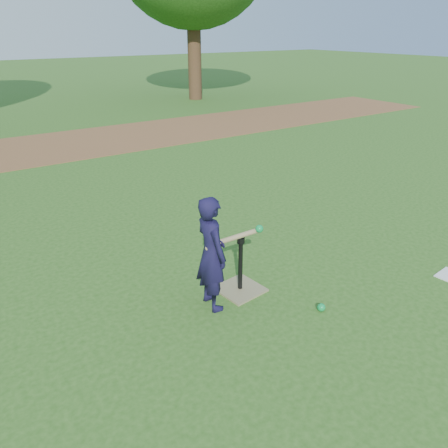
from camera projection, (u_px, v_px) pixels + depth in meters
ground at (249, 298)px, 4.45m from camera, size 80.00×80.00×0.00m
dirt_strip at (54, 146)px, 10.11m from camera, size 24.00×3.00×0.01m
child at (211, 254)px, 4.11m from camera, size 0.31×0.44×1.15m
wiffle_ball_ground at (321, 307)px, 4.24m from camera, size 0.08×0.08×0.08m
batting_tee at (240, 281)px, 4.55m from camera, size 0.47×0.47×0.61m
swing_action at (236, 237)px, 4.25m from camera, size 0.68×0.11×0.11m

